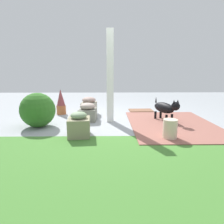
% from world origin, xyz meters
% --- Properties ---
extents(ground_plane, '(12.00, 12.00, 0.00)m').
position_xyz_m(ground_plane, '(0.00, 0.00, 0.00)').
color(ground_plane, '#969BA0').
extents(brick_path, '(1.80, 2.40, 0.02)m').
position_xyz_m(brick_path, '(-1.16, 0.25, 0.01)').
color(brick_path, '#935A4E').
rests_on(brick_path, ground).
extents(lawn_patch, '(5.20, 2.80, 0.01)m').
position_xyz_m(lawn_patch, '(0.60, 2.40, 0.00)').
color(lawn_patch, '#437B31').
rests_on(lawn_patch, ground).
extents(porch_pillar, '(0.15, 0.15, 2.01)m').
position_xyz_m(porch_pillar, '(0.18, -0.04, 1.00)').
color(porch_pillar, white).
rests_on(porch_pillar, ground).
extents(stone_planter_nearest, '(0.40, 0.44, 0.47)m').
position_xyz_m(stone_planter_nearest, '(0.73, -0.74, 0.23)').
color(stone_planter_nearest, gray).
rests_on(stone_planter_nearest, ground).
extents(stone_planter_near, '(0.41, 0.45, 0.42)m').
position_xyz_m(stone_planter_near, '(0.70, -0.12, 0.20)').
color(stone_planter_near, gray).
rests_on(stone_planter_near, ground).
extents(stone_planter_far, '(0.41, 0.46, 0.44)m').
position_xyz_m(stone_planter_far, '(0.74, 0.97, 0.20)').
color(stone_planter_far, gray).
rests_on(stone_planter_far, ground).
extents(round_shrub, '(0.71, 0.71, 0.71)m').
position_xyz_m(round_shrub, '(1.67, 0.37, 0.35)').
color(round_shrub, '#2F6922').
rests_on(round_shrub, ground).
extents(terracotta_pot_spiky, '(0.24, 0.24, 0.67)m').
position_xyz_m(terracotta_pot_spiky, '(1.48, -0.83, 0.32)').
color(terracotta_pot_spiky, '#AA5B33').
rests_on(terracotta_pot_spiky, ground).
extents(dog, '(0.46, 0.78, 0.55)m').
position_xyz_m(dog, '(-1.07, -0.00, 0.32)').
color(dog, black).
rests_on(dog, ground).
extents(ceramic_urn, '(0.24, 0.24, 0.34)m').
position_xyz_m(ceramic_urn, '(-0.83, 1.14, 0.17)').
color(ceramic_urn, beige).
rests_on(ceramic_urn, ground).
extents(doormat, '(0.68, 0.45, 0.03)m').
position_xyz_m(doormat, '(-0.72, -1.20, 0.01)').
color(doormat, brown).
rests_on(doormat, ground).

